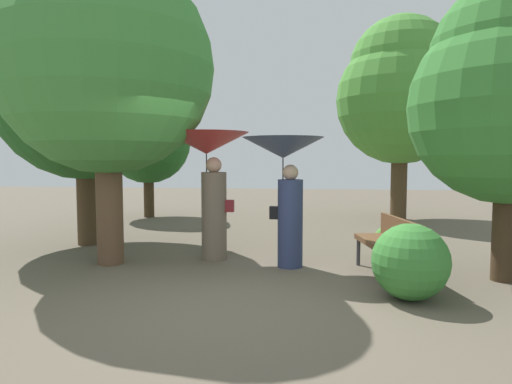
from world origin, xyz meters
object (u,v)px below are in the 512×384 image
at_px(tree_near_right, 510,91).
at_px(tree_far_back, 106,49).
at_px(tree_mid_right, 401,90).
at_px(person_left, 209,162).
at_px(person_right, 285,170).
at_px(tree_near_left, 84,76).
at_px(tree_mid_left, 148,135).
at_px(park_bench, 390,241).

relative_size(tree_near_right, tree_far_back, 0.77).
distance_m(tree_near_right, tree_mid_right, 6.43).
bearing_deg(person_left, person_right, -102.32).
relative_size(tree_near_left, tree_mid_left, 1.39).
bearing_deg(tree_near_left, tree_mid_right, 33.86).
height_order(tree_mid_right, tree_far_back, tree_mid_right).
xyz_separation_m(tree_near_left, tree_mid_left, (-0.30, 4.16, -0.89)).
distance_m(person_left, tree_mid_right, 7.17).
xyz_separation_m(person_right, park_bench, (1.53, -0.38, -1.01)).
distance_m(person_right, tree_near_left, 4.54).
bearing_deg(person_left, tree_far_back, 113.10).
xyz_separation_m(tree_mid_left, tree_far_back, (1.47, -5.67, 1.01)).
relative_size(tree_near_right, tree_mid_left, 1.09).
relative_size(park_bench, tree_far_back, 0.30).
bearing_deg(tree_far_back, tree_near_right, -2.87).
relative_size(tree_near_left, tree_far_back, 0.98).
height_order(tree_near_right, tree_mid_right, tree_mid_right).
relative_size(park_bench, tree_mid_left, 0.42).
distance_m(person_left, tree_far_back, 2.37).
bearing_deg(tree_near_left, person_left, -20.32).
relative_size(tree_mid_left, tree_far_back, 0.71).
relative_size(person_right, tree_near_right, 0.49).
distance_m(park_bench, tree_mid_left, 8.49).
bearing_deg(tree_near_left, tree_mid_left, 94.17).
distance_m(person_left, tree_near_left, 3.28).
relative_size(park_bench, tree_near_right, 0.38).
relative_size(tree_near_left, tree_near_right, 1.27).
distance_m(person_right, park_bench, 1.87).
distance_m(park_bench, tree_mid_right, 7.12).
relative_size(person_right, tree_near_left, 0.39).
bearing_deg(park_bench, tree_mid_left, -146.46).
bearing_deg(tree_far_back, tree_mid_right, 47.20).
xyz_separation_m(person_left, park_bench, (2.83, -0.76, -1.12)).
bearing_deg(tree_mid_left, park_bench, -45.55).
xyz_separation_m(person_left, tree_near_left, (-2.67, 0.99, 1.64)).
height_order(person_right, tree_near_right, tree_near_right).
height_order(person_left, tree_mid_left, tree_mid_left).
relative_size(tree_mid_left, tree_mid_right, 0.67).
bearing_deg(park_bench, person_right, -115.03).
bearing_deg(tree_far_back, person_right, 3.07).
relative_size(person_left, tree_near_left, 0.41).
bearing_deg(tree_near_right, person_left, 169.35).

